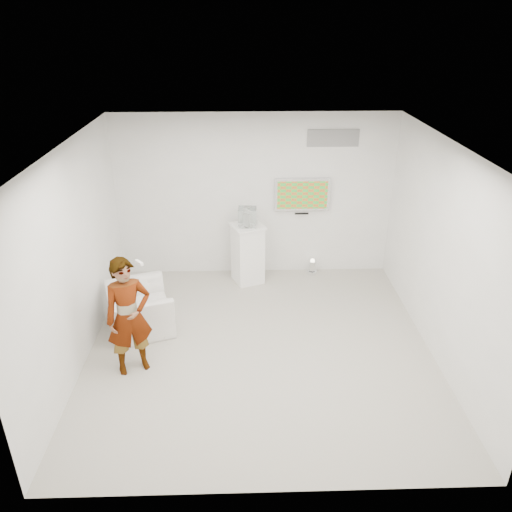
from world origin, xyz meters
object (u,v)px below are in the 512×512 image
tv (302,194)px  pedestal (248,253)px  armchair (140,309)px  floor_uplight (312,267)px  person (129,317)px

tv → pedestal: bearing=-160.8°
armchair → pedestal: size_ratio=0.95×
armchair → floor_uplight: armchair is taller
tv → floor_uplight: size_ratio=3.37×
tv → armchair: bearing=-145.4°
person → floor_uplight: person is taller
armchair → tv: bearing=-73.9°
person → floor_uplight: 4.02m
tv → armchair: (-2.70, -1.86, -1.21)m
tv → armchair: size_ratio=0.95×
tv → person: size_ratio=0.59×
pedestal → floor_uplight: size_ratio=3.73×
armchair → person: bearing=166.5°
floor_uplight → tv: bearing=152.7°
tv → armchair: 3.49m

